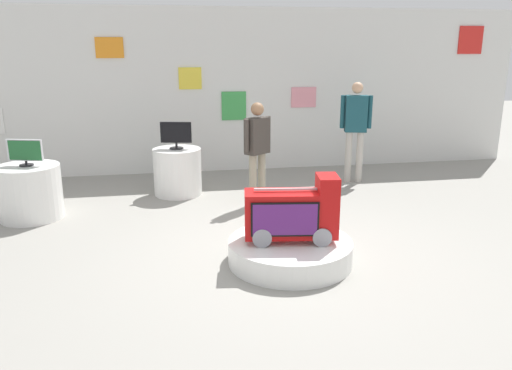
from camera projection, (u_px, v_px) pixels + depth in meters
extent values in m
plane|color=gray|center=(272.00, 251.00, 6.15)|extent=(30.00, 30.00, 0.00)
cube|color=silver|center=(227.00, 91.00, 9.78)|extent=(11.89, 0.10, 3.11)
cube|color=yellow|center=(190.00, 78.00, 9.53)|extent=(0.43, 0.02, 0.40)
cube|color=red|center=(471.00, 40.00, 10.30)|extent=(0.53, 0.02, 0.55)
cube|color=green|center=(234.00, 106.00, 9.81)|extent=(0.47, 0.02, 0.55)
cube|color=pink|center=(304.00, 97.00, 10.01)|extent=(0.50, 0.02, 0.39)
cube|color=orange|center=(109.00, 48.00, 9.14)|extent=(0.50, 0.02, 0.37)
cylinder|color=white|center=(290.00, 251.00, 5.82)|extent=(1.42, 1.42, 0.27)
cylinder|color=gray|center=(261.00, 232.00, 5.74)|extent=(0.27, 0.45, 0.21)
cylinder|color=gray|center=(319.00, 231.00, 5.76)|extent=(0.27, 0.45, 0.21)
cube|color=#B70F0F|center=(291.00, 214.00, 5.70)|extent=(1.08, 0.52, 0.52)
cube|color=#B70F0F|center=(328.00, 184.00, 5.62)|extent=(0.28, 0.40, 0.18)
cube|color=black|center=(285.00, 220.00, 5.50)|extent=(0.74, 0.12, 0.39)
cube|color=#561E6B|center=(285.00, 220.00, 5.50)|extent=(0.70, 0.12, 0.35)
cube|color=#B2B2B7|center=(291.00, 189.00, 5.62)|extent=(0.83, 0.15, 0.02)
cylinder|color=white|center=(178.00, 172.00, 8.42)|extent=(0.79, 0.79, 0.77)
cylinder|color=black|center=(177.00, 148.00, 8.32)|extent=(0.23, 0.23, 0.02)
cylinder|color=black|center=(176.00, 145.00, 8.30)|extent=(0.04, 0.04, 0.08)
cube|color=black|center=(176.00, 132.00, 8.24)|extent=(0.50, 0.14, 0.34)
cube|color=black|center=(176.00, 133.00, 8.23)|extent=(0.46, 0.11, 0.30)
cylinder|color=white|center=(30.00, 192.00, 7.25)|extent=(0.88, 0.88, 0.77)
cylinder|color=black|center=(27.00, 165.00, 7.15)|extent=(0.19, 0.19, 0.02)
cylinder|color=black|center=(26.00, 163.00, 7.14)|extent=(0.04, 0.04, 0.05)
cube|color=silver|center=(25.00, 150.00, 7.09)|extent=(0.50, 0.17, 0.31)
cube|color=#1E5B2D|center=(25.00, 150.00, 7.07)|extent=(0.46, 0.14, 0.28)
cylinder|color=#B2ADA3|center=(359.00, 157.00, 9.17)|extent=(0.12, 0.12, 0.92)
cylinder|color=#B2ADA3|center=(348.00, 157.00, 9.19)|extent=(0.12, 0.12, 0.92)
cube|color=#194751|center=(356.00, 114.00, 8.97)|extent=(0.42, 0.28, 0.65)
sphere|color=tan|center=(357.00, 88.00, 8.85)|extent=(0.20, 0.20, 0.20)
cylinder|color=#194751|center=(370.00, 112.00, 8.95)|extent=(0.08, 0.08, 0.58)
cylinder|color=#194751|center=(343.00, 112.00, 8.98)|extent=(0.08, 0.08, 0.58)
cylinder|color=gray|center=(262.00, 178.00, 7.98)|extent=(0.12, 0.12, 0.81)
cylinder|color=gray|center=(253.00, 180.00, 7.84)|extent=(0.12, 0.12, 0.81)
cube|color=#38332D|center=(257.00, 136.00, 7.73)|extent=(0.42, 0.39, 0.55)
sphere|color=#8C6647|center=(257.00, 109.00, 7.62)|extent=(0.20, 0.20, 0.20)
cylinder|color=#38332D|center=(268.00, 132.00, 7.89)|extent=(0.08, 0.08, 0.50)
cylinder|color=#38332D|center=(246.00, 136.00, 7.55)|extent=(0.08, 0.08, 0.50)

